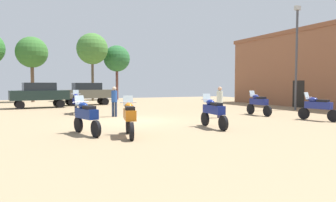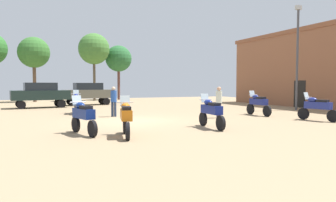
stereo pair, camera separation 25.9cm
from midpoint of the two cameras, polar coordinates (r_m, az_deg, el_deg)
The scene contains 15 objects.
ground_plane at distance 15.83m, azimuth -5.95°, elevation -3.70°, with size 44.00×52.00×0.02m.
motorcycle_1 at distance 20.33m, azimuth -16.37°, elevation -0.19°, with size 0.66×2.23×1.51m.
motorcycle_2 at distance 13.21m, azimuth 8.55°, elevation -1.91°, with size 0.62×2.23×1.45m.
motorcycle_4 at distance 19.29m, azimuth 16.75°, elevation -0.41°, with size 0.62×2.17×1.48m.
motorcycle_5 at distance 17.51m, azimuth 26.33°, elevation -0.99°, with size 0.75×2.13×1.44m.
motorcycle_6 at distance 11.03m, azimuth -7.13°, elevation -2.91°, with size 0.71×2.07×1.45m.
motorcycle_8 at distance 11.79m, azimuth -14.84°, elevation -2.62°, with size 0.78×2.07×1.44m.
car_1 at distance 28.70m, azimuth -14.33°, elevation 1.61°, with size 4.44×2.17×2.00m.
car_2 at distance 26.41m, azimuth -22.29°, elevation 1.36°, with size 4.48×2.30×2.00m.
person_1 at distance 17.29m, azimuth 9.84°, elevation 0.24°, with size 0.40×0.40×1.73m.
person_2 at distance 17.94m, azimuth -9.62°, elevation 0.34°, with size 0.47×0.47×1.73m.
tree_2 at distance 36.35m, azimuth -13.36°, elevation 9.33°, with size 3.51×3.51×7.65m.
tree_4 at distance 38.33m, azimuth -8.96°, elevation 7.72°, with size 3.18×3.18×6.61m.
tree_5 at distance 35.84m, azimuth -23.41°, elevation 8.19°, with size 3.26×3.26×6.88m.
lamp_post at distance 24.21m, azimuth 23.14°, elevation 8.24°, with size 0.44×0.24×7.47m.
Camera 2 is at (-4.52, -15.07, 1.87)m, focal length 32.89 mm.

